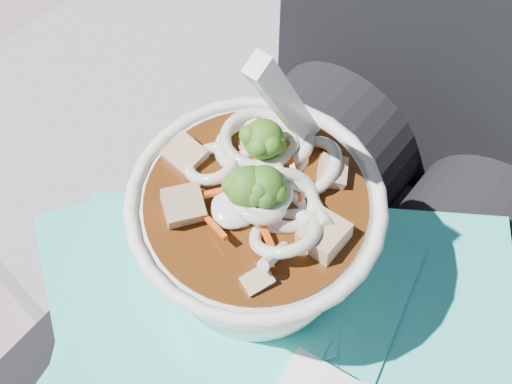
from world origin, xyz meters
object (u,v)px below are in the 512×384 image
Objects in this scene: stone_ledge at (338,350)px; lap at (269,362)px; udon_bowl at (257,224)px; person_body at (338,270)px; plastic_bag at (249,324)px.

lap is at bearing -90.00° from stone_ledge.
udon_bowl is (-0.04, 0.03, 0.15)m from lap.
stone_ledge is at bearing 90.00° from lap.
person_body is at bearing 60.75° from udon_bowl.
lap is at bearing -39.38° from udon_bowl.
lap is 0.09m from person_body.
udon_bowl reaches higher than stone_ledge.
plastic_bag is (-0.01, -0.16, 0.40)m from stone_ledge.
plastic_bag reaches higher than lap.
person_body is at bearing -90.00° from stone_ledge.
udon_bowl is at bearing -106.31° from stone_ledge.
person_body is 0.15m from udon_bowl.
lap is at bearing -90.00° from person_body.
udon_bowl is at bearing 140.62° from lap.
stone_ledge is 2.56× the size of plastic_bag.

